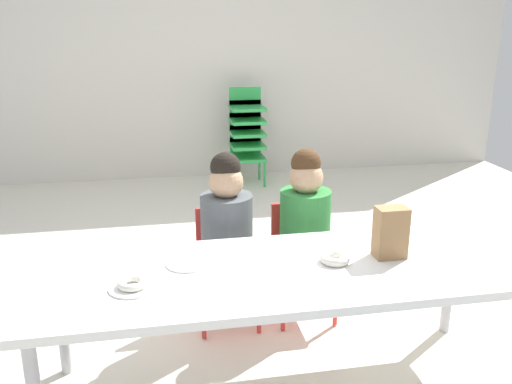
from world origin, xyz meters
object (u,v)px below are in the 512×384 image
at_px(seated_child_near_camera, 226,224).
at_px(donut_powdered_loose, 335,258).
at_px(craft_table, 283,278).
at_px(kid_chair_green_stack, 247,131).
at_px(donut_powdered_on_plate, 132,283).
at_px(seated_child_middle_seat, 305,219).
at_px(paper_bag_brown, 391,232).
at_px(paper_plate_center_table, 188,263).
at_px(paper_plate_near_edge, 133,288).

relative_size(seated_child_near_camera, donut_powdered_loose, 7.24).
bearing_deg(seated_child_near_camera, craft_table, -75.39).
relative_size(kid_chair_green_stack, donut_powdered_on_plate, 8.04).
height_order(seated_child_near_camera, seated_child_middle_seat, same).
bearing_deg(craft_table, paper_bag_brown, 3.32).
distance_m(donut_powdered_on_plate, donut_powdered_loose, 0.82).
height_order(craft_table, paper_plate_center_table, paper_plate_center_table).
bearing_deg(donut_powdered_on_plate, paper_plate_center_table, 39.19).
bearing_deg(donut_powdered_loose, paper_bag_brown, 3.13).
bearing_deg(seated_child_near_camera, paper_plate_near_edge, -124.24).
xyz_separation_m(seated_child_near_camera, kid_chair_green_stack, (0.55, 2.56, -0.04)).
height_order(craft_table, seated_child_near_camera, seated_child_near_camera).
distance_m(kid_chair_green_stack, paper_plate_center_table, 3.13).
xyz_separation_m(seated_child_near_camera, donut_powdered_loose, (0.37, -0.57, 0.04)).
relative_size(seated_child_middle_seat, paper_plate_center_table, 5.10).
relative_size(seated_child_near_camera, paper_plate_near_edge, 5.10).
xyz_separation_m(craft_table, seated_child_middle_seat, (0.25, 0.58, 0.03)).
xyz_separation_m(craft_table, paper_plate_near_edge, (-0.60, -0.07, 0.05)).
distance_m(kid_chair_green_stack, paper_plate_near_edge, 3.36).
bearing_deg(seated_child_near_camera, donut_powdered_on_plate, -124.24).
bearing_deg(seated_child_middle_seat, paper_plate_near_edge, -142.48).
xyz_separation_m(seated_child_near_camera, donut_powdered_on_plate, (-0.44, -0.65, 0.04)).
height_order(seated_child_middle_seat, paper_bag_brown, seated_child_middle_seat).
xyz_separation_m(seated_child_near_camera, seated_child_middle_seat, (0.40, 0.00, 0.00)).
bearing_deg(paper_bag_brown, seated_child_near_camera, 138.13).
height_order(paper_plate_near_edge, donut_powdered_loose, donut_powdered_loose).
xyz_separation_m(seated_child_middle_seat, paper_plate_center_table, (-0.63, -0.47, 0.02)).
height_order(seated_child_near_camera, kid_chair_green_stack, seated_child_near_camera).
bearing_deg(paper_plate_near_edge, donut_powdered_loose, 5.74).
distance_m(seated_child_middle_seat, donut_powdered_loose, 0.57).
xyz_separation_m(craft_table, donut_powdered_loose, (0.22, 0.01, 0.06)).
bearing_deg(donut_powdered_on_plate, seated_child_near_camera, 55.76).
bearing_deg(seated_child_near_camera, paper_plate_center_table, -115.47).
xyz_separation_m(paper_plate_center_table, donut_powdered_on_plate, (-0.22, -0.18, 0.02)).
height_order(seated_child_middle_seat, paper_plate_center_table, seated_child_middle_seat).
distance_m(paper_plate_center_table, donut_powdered_loose, 0.61).
bearing_deg(kid_chair_green_stack, seated_child_middle_seat, -93.21).
height_order(seated_child_near_camera, paper_plate_center_table, seated_child_near_camera).
relative_size(paper_plate_near_edge, paper_plate_center_table, 1.00).
distance_m(paper_bag_brown, paper_plate_center_table, 0.86).
relative_size(craft_table, paper_plate_center_table, 11.25).
relative_size(paper_bag_brown, paper_plate_center_table, 1.22).
bearing_deg(paper_bag_brown, seated_child_middle_seat, 111.15).
height_order(seated_child_middle_seat, paper_plate_near_edge, seated_child_middle_seat).
bearing_deg(seated_child_middle_seat, craft_table, -113.48).
height_order(seated_child_middle_seat, donut_powdered_loose, seated_child_middle_seat).
bearing_deg(seated_child_middle_seat, paper_bag_brown, -68.85).
bearing_deg(seated_child_near_camera, donut_powdered_loose, -56.63).
bearing_deg(seated_child_middle_seat, seated_child_near_camera, -180.00).
relative_size(seated_child_middle_seat, kid_chair_green_stack, 1.00).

